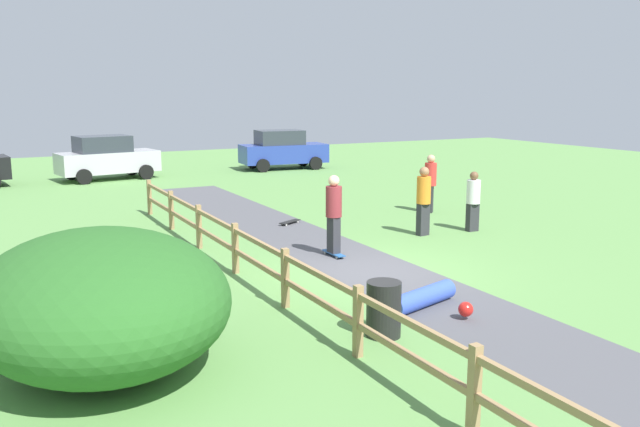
{
  "coord_description": "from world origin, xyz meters",
  "views": [
    {
      "loc": [
        -7.41,
        -11.85,
        3.92
      ],
      "look_at": [
        -0.22,
        1.91,
        1.0
      ],
      "focal_mm": 37.31,
      "sensor_mm": 36.0,
      "label": 1
    }
  ],
  "objects_px": {
    "skater_fallen": "(426,298)",
    "bystander_orange": "(424,197)",
    "bush_large": "(102,300)",
    "parked_car_silver": "(107,158)",
    "trash_bin": "(384,309)",
    "bystander_white": "(473,199)",
    "bystander_red": "(430,180)",
    "skater_riding": "(334,211)",
    "skateboard_loose": "(290,222)",
    "parked_car_blue": "(283,150)"
  },
  "relations": [
    {
      "from": "skater_fallen",
      "to": "bystander_orange",
      "type": "xyz_separation_m",
      "value": [
        3.64,
        5.05,
        0.84
      ]
    },
    {
      "from": "bush_large",
      "to": "parked_car_silver",
      "type": "bearing_deg",
      "value": 79.76
    },
    {
      "from": "trash_bin",
      "to": "bystander_white",
      "type": "height_order",
      "value": "bystander_white"
    },
    {
      "from": "trash_bin",
      "to": "bystander_orange",
      "type": "xyz_separation_m",
      "value": [
        5.04,
        5.81,
        0.59
      ]
    },
    {
      "from": "bush_large",
      "to": "bystander_red",
      "type": "relative_size",
      "value": 2.3
    },
    {
      "from": "bystander_red",
      "to": "bystander_white",
      "type": "bearing_deg",
      "value": -103.37
    },
    {
      "from": "bystander_red",
      "to": "parked_car_silver",
      "type": "distance_m",
      "value": 15.06
    },
    {
      "from": "skater_riding",
      "to": "skateboard_loose",
      "type": "xyz_separation_m",
      "value": [
        0.69,
        3.92,
        -1.02
      ]
    },
    {
      "from": "bystander_red",
      "to": "bystander_white",
      "type": "height_order",
      "value": "bystander_red"
    },
    {
      "from": "bystander_orange",
      "to": "bystander_red",
      "type": "height_order",
      "value": "bystander_orange"
    },
    {
      "from": "bystander_white",
      "to": "parked_car_blue",
      "type": "bearing_deg",
      "value": 85.06
    },
    {
      "from": "trash_bin",
      "to": "bystander_white",
      "type": "bearing_deg",
      "value": 40.46
    },
    {
      "from": "skater_riding",
      "to": "parked_car_blue",
      "type": "bearing_deg",
      "value": 69.47
    },
    {
      "from": "skateboard_loose",
      "to": "bystander_orange",
      "type": "xyz_separation_m",
      "value": [
        2.59,
        -2.97,
        0.95
      ]
    },
    {
      "from": "skateboard_loose",
      "to": "bystander_red",
      "type": "relative_size",
      "value": 0.43
    },
    {
      "from": "skater_riding",
      "to": "parked_car_blue",
      "type": "height_order",
      "value": "skater_riding"
    },
    {
      "from": "skater_riding",
      "to": "skateboard_loose",
      "type": "distance_m",
      "value": 4.11
    },
    {
      "from": "parked_car_silver",
      "to": "parked_car_blue",
      "type": "bearing_deg",
      "value": 0.09
    },
    {
      "from": "skater_fallen",
      "to": "parked_car_silver",
      "type": "xyz_separation_m",
      "value": [
        -1.87,
        20.64,
        0.76
      ]
    },
    {
      "from": "bush_large",
      "to": "parked_car_blue",
      "type": "xyz_separation_m",
      "value": [
        12.13,
        20.55,
        -0.03
      ]
    },
    {
      "from": "skater_riding",
      "to": "bystander_white",
      "type": "bearing_deg",
      "value": 8.84
    },
    {
      "from": "skater_fallen",
      "to": "parked_car_blue",
      "type": "xyz_separation_m",
      "value": [
        6.55,
        20.65,
        0.76
      ]
    },
    {
      "from": "bush_large",
      "to": "skateboard_loose",
      "type": "bearing_deg",
      "value": 50.09
    },
    {
      "from": "bush_large",
      "to": "bystander_red",
      "type": "distance_m",
      "value": 13.76
    },
    {
      "from": "parked_car_silver",
      "to": "skater_fallen",
      "type": "bearing_deg",
      "value": -84.81
    },
    {
      "from": "bystander_white",
      "to": "parked_car_blue",
      "type": "height_order",
      "value": "parked_car_blue"
    },
    {
      "from": "bystander_white",
      "to": "skateboard_loose",
      "type": "bearing_deg",
      "value": 142.59
    },
    {
      "from": "skater_fallen",
      "to": "skater_riding",
      "type": "bearing_deg",
      "value": 85.05
    },
    {
      "from": "bystander_orange",
      "to": "bystander_red",
      "type": "relative_size",
      "value": 1.01
    },
    {
      "from": "trash_bin",
      "to": "skater_riding",
      "type": "distance_m",
      "value": 5.21
    },
    {
      "from": "skater_riding",
      "to": "bystander_white",
      "type": "height_order",
      "value": "skater_riding"
    },
    {
      "from": "skateboard_loose",
      "to": "bystander_white",
      "type": "xyz_separation_m",
      "value": [
        4.14,
        -3.17,
        0.83
      ]
    },
    {
      "from": "parked_car_blue",
      "to": "bush_large",
      "type": "bearing_deg",
      "value": -120.56
    },
    {
      "from": "skater_riding",
      "to": "bystander_red",
      "type": "height_order",
      "value": "skater_riding"
    },
    {
      "from": "skater_fallen",
      "to": "bystander_white",
      "type": "relative_size",
      "value": 0.97
    },
    {
      "from": "skater_riding",
      "to": "bystander_red",
      "type": "distance_m",
      "value": 6.6
    },
    {
      "from": "bystander_red",
      "to": "parked_car_silver",
      "type": "bearing_deg",
      "value": 120.94
    },
    {
      "from": "skater_fallen",
      "to": "skateboard_loose",
      "type": "xyz_separation_m",
      "value": [
        1.04,
        8.02,
        -0.11
      ]
    },
    {
      "from": "bush_large",
      "to": "skater_riding",
      "type": "distance_m",
      "value": 7.16
    },
    {
      "from": "parked_car_silver",
      "to": "parked_car_blue",
      "type": "height_order",
      "value": "same"
    },
    {
      "from": "trash_bin",
      "to": "skater_fallen",
      "type": "xyz_separation_m",
      "value": [
        1.4,
        0.76,
        -0.25
      ]
    },
    {
      "from": "skater_fallen",
      "to": "parked_car_blue",
      "type": "bearing_deg",
      "value": 72.4
    },
    {
      "from": "trash_bin",
      "to": "bush_large",
      "type": "bearing_deg",
      "value": 168.35
    },
    {
      "from": "skater_fallen",
      "to": "bystander_red",
      "type": "relative_size",
      "value": 0.88
    },
    {
      "from": "bystander_red",
      "to": "parked_car_blue",
      "type": "height_order",
      "value": "parked_car_blue"
    },
    {
      "from": "skateboard_loose",
      "to": "parked_car_silver",
      "type": "relative_size",
      "value": 0.18
    },
    {
      "from": "bystander_red",
      "to": "parked_car_silver",
      "type": "relative_size",
      "value": 0.42
    },
    {
      "from": "bystander_orange",
      "to": "bystander_white",
      "type": "xyz_separation_m",
      "value": [
        1.55,
        -0.2,
        -0.12
      ]
    },
    {
      "from": "trash_bin",
      "to": "bystander_orange",
      "type": "bearing_deg",
      "value": 49.1
    },
    {
      "from": "bystander_orange",
      "to": "parked_car_silver",
      "type": "height_order",
      "value": "parked_car_silver"
    }
  ]
}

